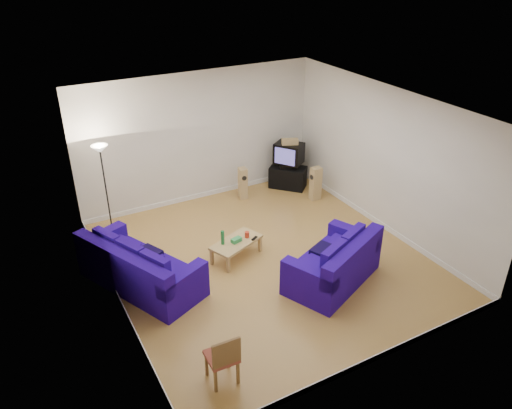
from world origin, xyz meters
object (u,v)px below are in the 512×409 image
sofa_loveseat (335,266)px  coffee_table (236,243)px  sofa_three_seat (139,271)px  television (289,153)px  tv_stand (288,177)px

sofa_loveseat → coffee_table: 2.07m
sofa_three_seat → sofa_loveseat: size_ratio=1.22×
sofa_three_seat → sofa_loveseat: sofa_loveseat is taller
television → sofa_loveseat: bearing=-54.5°
sofa_three_seat → sofa_loveseat: bearing=39.0°
coffee_table → tv_stand: bearing=40.8°
tv_stand → sofa_loveseat: bearing=-62.7°
sofa_three_seat → sofa_loveseat: 3.69m
sofa_three_seat → coffee_table: 2.03m
sofa_three_seat → television: (4.77, 2.37, 0.58)m
sofa_three_seat → television: bearing=92.1°
sofa_three_seat → tv_stand: size_ratio=2.90×
coffee_table → sofa_loveseat: bearing=-52.2°
sofa_loveseat → tv_stand: size_ratio=2.38×
sofa_three_seat → coffee_table: sofa_three_seat is taller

